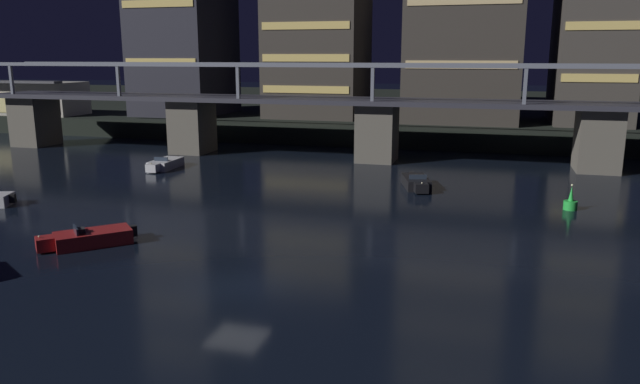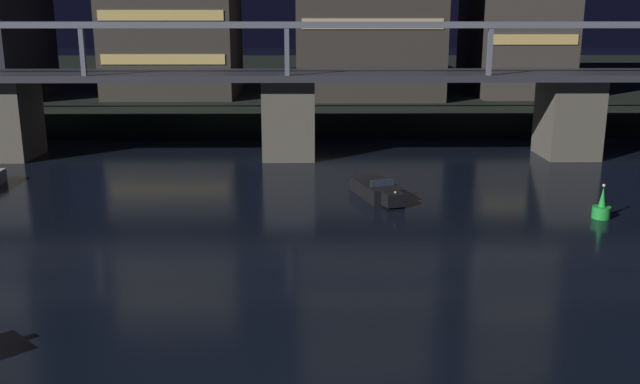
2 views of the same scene
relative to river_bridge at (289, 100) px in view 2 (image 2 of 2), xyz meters
name	(u,v)px [view 2 (image 2 of 2)]	position (x,y,z in m)	size (l,w,h in m)	color
far_riverbank	(300,80)	(0.00, 48.01, -2.93)	(240.00, 80.00, 2.20)	black
river_bridge	(289,100)	(0.00, 0.00, 0.00)	(85.36, 6.40, 9.38)	#605B51
speedboat_mid_left	(378,190)	(5.25, -11.50, -3.61)	(2.83, 5.17, 1.16)	black
channel_buoy	(602,209)	(16.03, -15.71, -3.55)	(0.90, 0.90, 1.76)	green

